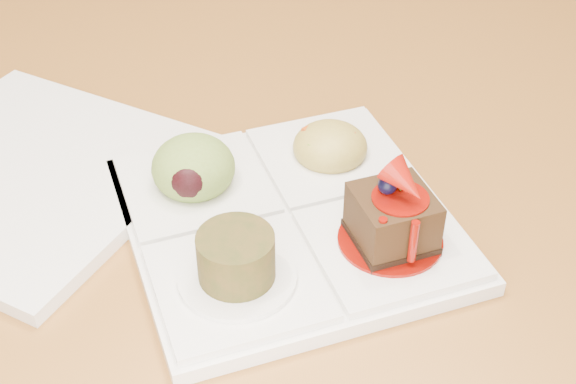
{
  "coord_description": "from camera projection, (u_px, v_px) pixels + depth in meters",
  "views": [
    {
      "loc": [
        0.2,
        -0.72,
        1.14
      ],
      "look_at": [
        0.17,
        -0.27,
        0.79
      ],
      "focal_mm": 50.0,
      "sensor_mm": 36.0,
      "label": 1
    }
  ],
  "objects": [
    {
      "name": "dining_table",
      "position": [
        140.0,
        101.0,
        0.86
      ],
      "size": [
        1.0,
        1.8,
        0.75
      ],
      "color": "brown",
      "rests_on": "ground"
    },
    {
      "name": "sampler_plate",
      "position": [
        284.0,
        208.0,
        0.59
      ],
      "size": [
        0.3,
        0.3,
        0.09
      ],
      "rotation": [
        0.0,
        0.0,
        0.4
      ],
      "color": "white",
      "rests_on": "dining_table"
    },
    {
      "name": "second_plate",
      "position": [
        24.0,
        175.0,
        0.64
      ],
      "size": [
        0.31,
        0.31,
        0.01
      ],
      "primitive_type": "cube",
      "rotation": [
        0.0,
        0.0,
        -0.43
      ],
      "color": "white",
      "rests_on": "dining_table"
    }
  ]
}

